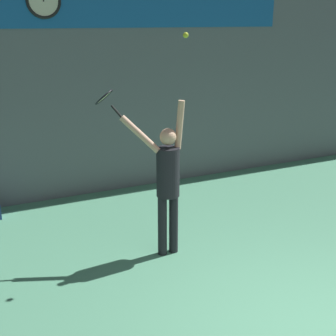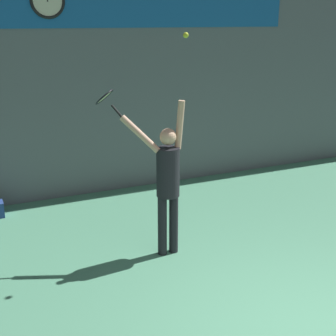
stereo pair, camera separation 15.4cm
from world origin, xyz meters
name	(u,v)px [view 2 (the right image)]	position (x,y,z in m)	size (l,w,h in m)	color
back_wall	(139,61)	(0.00, 5.44, 2.50)	(18.00, 0.10, 5.00)	slate
sponsor_banner	(139,2)	(0.00, 5.38, 3.55)	(6.23, 0.02, 0.89)	#195B9E
scoreboard_clock	(47,1)	(-1.64, 5.36, 3.55)	(0.59, 0.05, 0.59)	beige
tennis_player	(167,178)	(-0.69, 2.54, 1.15)	(0.84, 0.54, 2.23)	black
tennis_racket	(106,98)	(-1.40, 2.98, 2.25)	(0.40, 0.40, 0.39)	black
tennis_ball	(186,35)	(-0.46, 2.48, 3.06)	(0.07, 0.07, 0.07)	#CCDB2D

